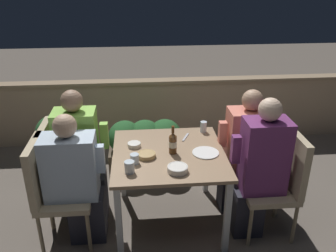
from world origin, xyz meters
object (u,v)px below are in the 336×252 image
Objects in this scene: person_coral_top at (244,152)px; chair_right_far at (265,157)px; potted_plant at (56,140)px; chair_left_far at (60,165)px; person_purple_stripe at (259,169)px; chair_left_near at (51,185)px; person_blue_shirt at (76,180)px; person_green_blouse at (82,156)px; chair_right_near at (281,177)px; beer_bottle at (173,143)px.

chair_right_far is at bearing -0.00° from person_coral_top.
chair_left_far is at bearing -75.92° from potted_plant.
person_purple_stripe is 0.41m from chair_right_far.
person_blue_shirt is at bearing 0.00° from chair_left_near.
person_blue_shirt is 1.12m from potted_plant.
person_coral_top reaches higher than chair_left_near.
person_green_blouse reaches higher than person_blue_shirt.
person_coral_top is at bearing 123.35° from chair_right_near.
chair_right_far is 2.24m from potted_plant.
beer_bottle is at bearing -10.07° from chair_left_far.
chair_left_near is 0.74× the size of person_purple_stripe.
person_green_blouse is at bearing 0.00° from chair_left_far.
chair_left_near is 0.75× the size of person_green_blouse.
chair_left_far is at bearing 169.93° from beer_bottle.
chair_left_near is 1.06m from potted_plant.
chair_right_near is 0.77× the size of person_coral_top.
chair_right_far is 1.28× the size of potted_plant.
potted_plant is (-0.39, 0.73, -0.18)m from person_green_blouse.
person_purple_stripe is (1.53, -0.37, 0.01)m from person_green_blouse.
person_purple_stripe is 5.00× the size of beer_bottle.
person_blue_shirt is 0.38m from chair_left_far.
person_blue_shirt is at bearing 178.07° from person_purple_stripe.
chair_left_near is at bearing -169.96° from person_coral_top.
person_blue_shirt is at bearing 178.30° from chair_right_near.
person_purple_stripe is at bearing -13.57° from person_green_blouse.
person_green_blouse is 0.86m from beer_bottle.
person_coral_top is at bearing 11.41° from person_blue_shirt.
chair_left_far is 1.28× the size of potted_plant.
chair_right_near reaches higher than potted_plant.
chair_right_near is at bearing -56.65° from person_coral_top.
chair_right_far is (1.72, -0.01, -0.08)m from person_green_blouse.
person_green_blouse is 0.85m from potted_plant.
person_purple_stripe reaches higher than chair_left_near.
chair_left_far is at bearing 87.50° from chair_left_near.
person_purple_stripe is 1.04× the size of person_coral_top.
person_green_blouse reaches higher than chair_left_far.
person_coral_top is 0.74m from beer_bottle.
chair_right_far is (1.73, 0.31, -0.03)m from person_blue_shirt.
chair_left_far is 1.00× the size of chair_right_near.
chair_left_far is (0.01, 0.32, 0.00)m from chair_left_near.
chair_left_near is 1.96m from chair_right_near.
person_coral_top is at bearing 94.30° from person_purple_stripe.
chair_left_near is 0.21m from person_blue_shirt.
beer_bottle reaches higher than chair_left_near.
chair_left_far and chair_right_far have the same top height.
chair_left_near is 0.77× the size of person_coral_top.
chair_left_near is at bearing 178.30° from person_purple_stripe.
chair_left_near is at bearing -171.03° from chair_right_far.
chair_left_near is 0.40m from person_green_blouse.
person_coral_top is at bearing -0.45° from person_green_blouse.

